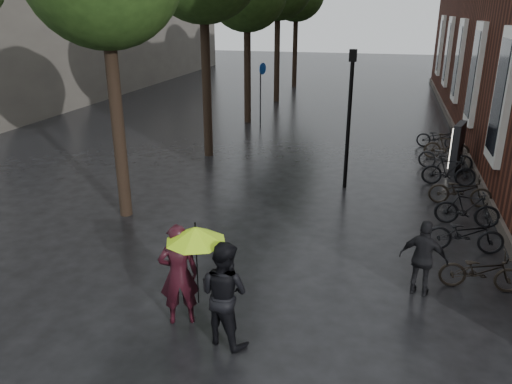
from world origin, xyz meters
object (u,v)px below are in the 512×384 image
(parked_bicycles, at_px, (453,179))
(lamp_post, at_px, (350,107))
(ad_lightbox, at_px, (457,147))
(person_black, at_px, (224,293))
(pedestrian_walking, at_px, (423,259))
(person_burgundy, at_px, (179,274))

(parked_bicycles, xyz_separation_m, lamp_post, (-3.16, -0.25, 2.06))
(ad_lightbox, xyz_separation_m, lamp_post, (-3.46, -2.57, 1.68))
(person_black, bearing_deg, pedestrian_walking, -124.49)
(ad_lightbox, bearing_deg, lamp_post, -126.93)
(person_burgundy, relative_size, person_black, 1.03)
(person_black, height_order, ad_lightbox, person_black)
(person_burgundy, relative_size, ad_lightbox, 1.13)
(parked_bicycles, bearing_deg, ad_lightbox, 82.68)
(person_black, relative_size, ad_lightbox, 1.10)
(person_black, xyz_separation_m, parked_bicycles, (4.39, 8.43, -0.46))
(person_burgundy, distance_m, ad_lightbox, 11.85)
(pedestrian_walking, bearing_deg, lamp_post, -58.33)
(person_black, xyz_separation_m, lamp_post, (1.23, 8.18, 1.61))
(parked_bicycles, height_order, lamp_post, lamp_post)
(person_burgundy, height_order, pedestrian_walking, person_burgundy)
(lamp_post, bearing_deg, pedestrian_walking, -71.30)
(person_black, relative_size, pedestrian_walking, 1.18)
(pedestrian_walking, bearing_deg, person_black, 49.09)
(person_black, bearing_deg, lamp_post, -79.18)
(pedestrian_walking, relative_size, lamp_post, 0.37)
(person_burgundy, bearing_deg, parked_bicycles, -146.52)
(person_burgundy, relative_size, lamp_post, 0.45)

